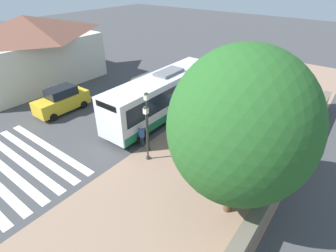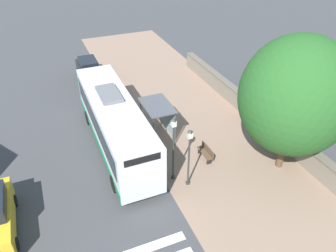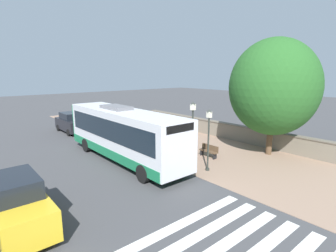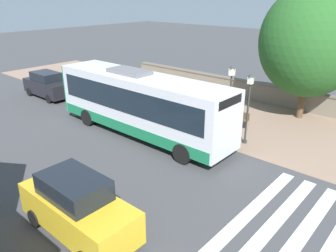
{
  "view_description": "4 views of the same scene",
  "coord_description": "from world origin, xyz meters",
  "px_view_note": "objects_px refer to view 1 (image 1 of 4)",
  "views": [
    {
      "loc": [
        -10.19,
        14.88,
        10.32
      ],
      "look_at": [
        -1.31,
        3.2,
        1.56
      ],
      "focal_mm": 28.0,
      "sensor_mm": 36.0,
      "label": 1
    },
    {
      "loc": [
        5.15,
        17.4,
        13.25
      ],
      "look_at": [
        -1.57,
        1.28,
        1.52
      ],
      "focal_mm": 35.0,
      "sensor_mm": 36.0,
      "label": 2
    },
    {
      "loc": [
        10.35,
        15.03,
        5.86
      ],
      "look_at": [
        -1.43,
        1.15,
        2.11
      ],
      "focal_mm": 28.0,
      "sensor_mm": 36.0,
      "label": 3
    },
    {
      "loc": [
        13.56,
        12.57,
        7.43
      ],
      "look_at": [
        1.59,
        2.09,
        1.02
      ],
      "focal_mm": 35.0,
      "sensor_mm": 36.0,
      "label": 4
    }
  ],
  "objects_px": {
    "bus_shelter": "(195,103)",
    "parked_car_behind_bus": "(227,71)",
    "shade_tree": "(241,127)",
    "parked_car_far_lane": "(62,100)",
    "bus": "(163,95)",
    "street_lamp_far": "(147,117)",
    "pedestrian": "(142,135)",
    "bench": "(189,152)",
    "street_lamp_near": "(147,129)"
  },
  "relations": [
    {
      "from": "shade_tree",
      "to": "street_lamp_far",
      "type": "bearing_deg",
      "value": -12.75
    },
    {
      "from": "street_lamp_far",
      "to": "parked_car_far_lane",
      "type": "bearing_deg",
      "value": 0.64
    },
    {
      "from": "bench",
      "to": "street_lamp_near",
      "type": "distance_m",
      "value": 3.16
    },
    {
      "from": "shade_tree",
      "to": "parked_car_behind_bus",
      "type": "distance_m",
      "value": 18.79
    },
    {
      "from": "street_lamp_near",
      "to": "parked_car_far_lane",
      "type": "bearing_deg",
      "value": -3.66
    },
    {
      "from": "bus",
      "to": "parked_car_far_lane",
      "type": "height_order",
      "value": "bus"
    },
    {
      "from": "parked_car_behind_bus",
      "to": "bench",
      "type": "bearing_deg",
      "value": 107.41
    },
    {
      "from": "bench",
      "to": "shade_tree",
      "type": "bearing_deg",
      "value": 148.32
    },
    {
      "from": "parked_car_far_lane",
      "to": "bus",
      "type": "bearing_deg",
      "value": -148.61
    },
    {
      "from": "pedestrian",
      "to": "shade_tree",
      "type": "relative_size",
      "value": 0.2
    },
    {
      "from": "bus",
      "to": "street_lamp_far",
      "type": "distance_m",
      "value": 4.86
    },
    {
      "from": "bus",
      "to": "bus_shelter",
      "type": "bearing_deg",
      "value": 178.61
    },
    {
      "from": "bus_shelter",
      "to": "bench",
      "type": "bearing_deg",
      "value": 118.15
    },
    {
      "from": "bus",
      "to": "street_lamp_near",
      "type": "height_order",
      "value": "street_lamp_near"
    },
    {
      "from": "shade_tree",
      "to": "parked_car_behind_bus",
      "type": "height_order",
      "value": "shade_tree"
    },
    {
      "from": "street_lamp_far",
      "to": "parked_car_behind_bus",
      "type": "relative_size",
      "value": 0.94
    },
    {
      "from": "bench",
      "to": "parked_car_behind_bus",
      "type": "height_order",
      "value": "parked_car_behind_bus"
    },
    {
      "from": "bus",
      "to": "parked_car_behind_bus",
      "type": "xyz_separation_m",
      "value": [
        -0.39,
        -10.68,
        -0.93
      ]
    },
    {
      "from": "bench",
      "to": "shade_tree",
      "type": "height_order",
      "value": "shade_tree"
    },
    {
      "from": "pedestrian",
      "to": "street_lamp_near",
      "type": "distance_m",
      "value": 1.94
    },
    {
      "from": "bus_shelter",
      "to": "street_lamp_far",
      "type": "xyz_separation_m",
      "value": [
        0.83,
        4.22,
        0.36
      ]
    },
    {
      "from": "pedestrian",
      "to": "bus_shelter",
      "type": "bearing_deg",
      "value": -109.2
    },
    {
      "from": "pedestrian",
      "to": "bench",
      "type": "distance_m",
      "value": 3.38
    },
    {
      "from": "bus",
      "to": "parked_car_far_lane",
      "type": "xyz_separation_m",
      "value": [
        7.22,
        4.4,
        -0.87
      ]
    },
    {
      "from": "parked_car_behind_bus",
      "to": "parked_car_far_lane",
      "type": "height_order",
      "value": "parked_car_far_lane"
    },
    {
      "from": "pedestrian",
      "to": "shade_tree",
      "type": "xyz_separation_m",
      "value": [
        -7.06,
        1.5,
        3.88
      ]
    },
    {
      "from": "bus",
      "to": "street_lamp_far",
      "type": "relative_size",
      "value": 2.68
    },
    {
      "from": "bus",
      "to": "bench",
      "type": "bearing_deg",
      "value": 144.79
    },
    {
      "from": "bus_shelter",
      "to": "parked_car_behind_bus",
      "type": "height_order",
      "value": "bus_shelter"
    },
    {
      "from": "street_lamp_far",
      "to": "shade_tree",
      "type": "xyz_separation_m",
      "value": [
        -6.44,
        1.46,
        2.35
      ]
    },
    {
      "from": "bus",
      "to": "bus_shelter",
      "type": "height_order",
      "value": "bus"
    },
    {
      "from": "bench",
      "to": "street_lamp_near",
      "type": "relative_size",
      "value": 0.39
    },
    {
      "from": "shade_tree",
      "to": "bus_shelter",
      "type": "bearing_deg",
      "value": -45.39
    },
    {
      "from": "bus",
      "to": "pedestrian",
      "type": "relative_size",
      "value": 6.82
    },
    {
      "from": "bench",
      "to": "street_lamp_far",
      "type": "distance_m",
      "value": 3.42
    },
    {
      "from": "street_lamp_near",
      "to": "street_lamp_far",
      "type": "xyz_separation_m",
      "value": [
        0.59,
        -0.74,
        0.24
      ]
    },
    {
      "from": "parked_car_behind_bus",
      "to": "parked_car_far_lane",
      "type": "xyz_separation_m",
      "value": [
        7.61,
        15.08,
        0.06
      ]
    },
    {
      "from": "shade_tree",
      "to": "parked_car_far_lane",
      "type": "distance_m",
      "value": 16.36
    },
    {
      "from": "shade_tree",
      "to": "pedestrian",
      "type": "bearing_deg",
      "value": -12.0
    },
    {
      "from": "street_lamp_near",
      "to": "street_lamp_far",
      "type": "bearing_deg",
      "value": -51.54
    },
    {
      "from": "bus_shelter",
      "to": "parked_car_behind_bus",
      "type": "xyz_separation_m",
      "value": [
        2.64,
        -10.76,
        -1.18
      ]
    },
    {
      "from": "street_lamp_far",
      "to": "pedestrian",
      "type": "bearing_deg",
      "value": -4.06
    },
    {
      "from": "street_lamp_near",
      "to": "street_lamp_far",
      "type": "height_order",
      "value": "street_lamp_far"
    },
    {
      "from": "street_lamp_far",
      "to": "parked_car_behind_bus",
      "type": "height_order",
      "value": "street_lamp_far"
    },
    {
      "from": "pedestrian",
      "to": "street_lamp_far",
      "type": "bearing_deg",
      "value": 175.94
    },
    {
      "from": "bench",
      "to": "parked_car_far_lane",
      "type": "height_order",
      "value": "parked_car_far_lane"
    },
    {
      "from": "bus",
      "to": "bench",
      "type": "relative_size",
      "value": 7.69
    },
    {
      "from": "street_lamp_near",
      "to": "shade_tree",
      "type": "xyz_separation_m",
      "value": [
        -5.84,
        0.71,
        2.59
      ]
    },
    {
      "from": "shade_tree",
      "to": "street_lamp_near",
      "type": "bearing_deg",
      "value": -6.94
    },
    {
      "from": "pedestrian",
      "to": "parked_car_far_lane",
      "type": "bearing_deg",
      "value": 0.97
    }
  ]
}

